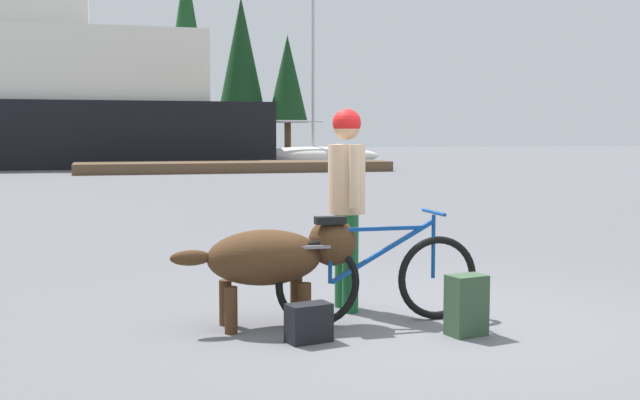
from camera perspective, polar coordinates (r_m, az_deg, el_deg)
name	(u,v)px	position (r m, az deg, el deg)	size (l,w,h in m)	color
ground_plane	(428,323)	(6.53, 7.77, -8.74)	(160.00, 160.00, 0.00)	slate
bicycle	(377,277)	(6.43, 4.11, -5.51)	(1.70, 0.44, 0.90)	black
person_cyclist	(347,189)	(6.82, 1.92, 0.79)	(0.32, 0.53, 1.73)	#19592D
dog	(277,257)	(6.29, -3.07, -4.07)	(1.48, 0.51, 0.85)	#472D19
backpack	(466,305)	(6.16, 10.44, -7.41)	(0.28, 0.20, 0.46)	#334C33
handbag_pannier	(309,323)	(5.88, -0.81, -8.78)	(0.32, 0.18, 0.28)	black
dock_pier	(235,167)	(32.00, -6.12, 2.38)	(12.36, 2.99, 0.40)	brown
sailboat_moored	(313,155)	(38.04, -0.50, 3.28)	(6.59, 1.85, 9.33)	silver
pine_tree_center	(186,33)	(54.42, -9.54, 11.70)	(2.98, 2.98, 12.98)	#4C331E
pine_tree_far_right	(288,80)	(56.16, -2.34, 8.61)	(2.83, 2.83, 8.35)	#4C331E
pine_tree_mid_back	(241,56)	(57.76, -5.65, 10.24)	(3.36, 3.36, 11.19)	#4C331E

